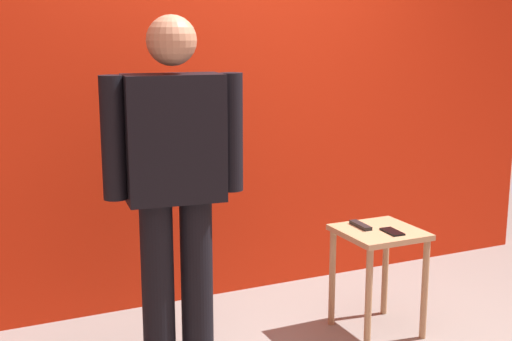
{
  "coord_description": "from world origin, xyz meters",
  "views": [
    {
      "loc": [
        -1.53,
        -2.38,
        1.64
      ],
      "look_at": [
        -0.18,
        0.55,
        0.97
      ],
      "focal_mm": 47.45,
      "sensor_mm": 36.0,
      "label": 1
    }
  ],
  "objects_px": {
    "standing_person": "(175,177)",
    "cell_phone": "(392,232)",
    "tv_remote": "(361,225)",
    "side_table": "(379,251)"
  },
  "relations": [
    {
      "from": "standing_person",
      "to": "side_table",
      "type": "relative_size",
      "value": 2.92
    },
    {
      "from": "side_table",
      "to": "cell_phone",
      "type": "distance_m",
      "value": 0.15
    },
    {
      "from": "standing_person",
      "to": "side_table",
      "type": "distance_m",
      "value": 1.22
    },
    {
      "from": "cell_phone",
      "to": "tv_remote",
      "type": "height_order",
      "value": "tv_remote"
    },
    {
      "from": "standing_person",
      "to": "cell_phone",
      "type": "xyz_separation_m",
      "value": [
        1.14,
        -0.17,
        -0.37
      ]
    },
    {
      "from": "tv_remote",
      "to": "standing_person",
      "type": "bearing_deg",
      "value": -178.73
    },
    {
      "from": "standing_person",
      "to": "cell_phone",
      "type": "relative_size",
      "value": 11.87
    },
    {
      "from": "cell_phone",
      "to": "tv_remote",
      "type": "relative_size",
      "value": 0.85
    },
    {
      "from": "cell_phone",
      "to": "tv_remote",
      "type": "bearing_deg",
      "value": 124.28
    },
    {
      "from": "cell_phone",
      "to": "standing_person",
      "type": "bearing_deg",
      "value": 174.37
    }
  ]
}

